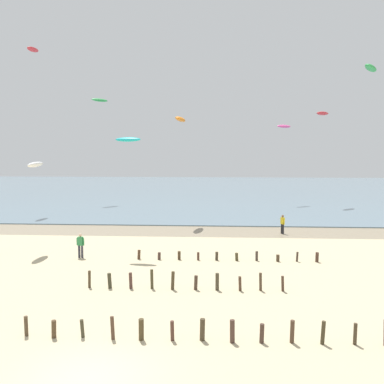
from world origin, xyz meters
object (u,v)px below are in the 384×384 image
at_px(kite_aloft_5, 35,165).
at_px(kite_aloft_8, 128,139).
at_px(person_by_waterline, 283,224).
at_px(kite_aloft_7, 180,119).
at_px(kite_aloft_4, 371,68).
at_px(person_left_flank, 80,245).
at_px(kite_aloft_9, 322,113).
at_px(kite_aloft_10, 100,100).
at_px(kite_aloft_6, 33,49).
at_px(kite_aloft_3, 284,126).

relative_size(kite_aloft_5, kite_aloft_8, 1.17).
xyz_separation_m(person_by_waterline, kite_aloft_7, (-9.59, 5.33, 9.62)).
xyz_separation_m(kite_aloft_4, kite_aloft_7, (-19.01, -1.31, -5.08)).
relative_size(person_left_flank, kite_aloft_8, 0.91).
height_order(person_by_waterline, person_left_flank, same).
distance_m(kite_aloft_4, kite_aloft_9, 14.00).
bearing_deg(kite_aloft_9, kite_aloft_4, -129.36).
bearing_deg(kite_aloft_9, kite_aloft_5, -179.87).
distance_m(kite_aloft_4, kite_aloft_10, 35.06).
relative_size(person_by_waterline, kite_aloft_6, 0.74).
bearing_deg(kite_aloft_4, kite_aloft_8, -31.30).
relative_size(kite_aloft_6, kite_aloft_10, 0.88).
relative_size(kite_aloft_3, kite_aloft_8, 1.25).
xyz_separation_m(person_by_waterline, kite_aloft_8, (-12.28, -7.44, 7.33)).
bearing_deg(kite_aloft_10, kite_aloft_6, -175.31).
bearing_deg(kite_aloft_3, kite_aloft_10, 146.47).
relative_size(kite_aloft_8, kite_aloft_9, 0.73).
distance_m(person_left_flank, kite_aloft_8, 8.16).
distance_m(kite_aloft_7, kite_aloft_8, 13.25).
distance_m(kite_aloft_5, kite_aloft_8, 7.17).
relative_size(kite_aloft_3, kite_aloft_10, 0.90).
relative_size(person_left_flank, kite_aloft_5, 0.78).
xyz_separation_m(kite_aloft_5, kite_aloft_9, (27.28, 27.49, 5.80)).
xyz_separation_m(kite_aloft_3, kite_aloft_6, (-31.38, -7.96, 8.85)).
xyz_separation_m(kite_aloft_3, kite_aloft_4, (6.16, -14.92, 4.99)).
distance_m(kite_aloft_6, kite_aloft_7, 22.16).
bearing_deg(kite_aloft_10, kite_aloft_5, -133.04).
relative_size(kite_aloft_3, kite_aloft_6, 1.02).
bearing_deg(kite_aloft_10, person_left_flank, -126.45).
bearing_deg(kite_aloft_8, kite_aloft_6, -45.72).
relative_size(kite_aloft_3, kite_aloft_4, 0.69).
bearing_deg(kite_aloft_8, person_by_waterline, -141.48).
xyz_separation_m(kite_aloft_3, kite_aloft_10, (-25.53, 0.01, 3.69)).
xyz_separation_m(kite_aloft_5, kite_aloft_6, (-8.90, 20.93, 13.04)).
height_order(kite_aloft_6, kite_aloft_7, kite_aloft_6).
bearing_deg(kite_aloft_9, kite_aloft_6, 145.19).
relative_size(kite_aloft_5, kite_aloft_9, 0.86).
distance_m(person_by_waterline, kite_aloft_8, 16.12).
distance_m(kite_aloft_4, kite_aloft_8, 26.90).
xyz_separation_m(kite_aloft_7, kite_aloft_9, (17.66, 14.83, 1.69)).
distance_m(kite_aloft_5, kite_aloft_9, 39.16).
distance_m(kite_aloft_3, kite_aloft_7, 20.71).
bearing_deg(kite_aloft_5, person_by_waterline, -68.13).
relative_size(person_by_waterline, kite_aloft_4, 0.50).
distance_m(kite_aloft_4, kite_aloft_5, 33.16).
relative_size(kite_aloft_5, kite_aloft_6, 0.96).
relative_size(person_left_flank, kite_aloft_7, 0.60).
relative_size(person_by_waterline, person_left_flank, 1.00).
height_order(kite_aloft_6, kite_aloft_9, kite_aloft_6).
height_order(person_left_flank, kite_aloft_9, kite_aloft_9).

